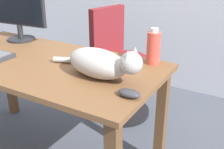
{
  "coord_description": "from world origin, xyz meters",
  "views": [
    {
      "loc": [
        1.19,
        -1.16,
        1.33
      ],
      "look_at": [
        0.56,
        -0.09,
        0.79
      ],
      "focal_mm": 44.97,
      "sensor_mm": 36.0,
      "label": 1
    }
  ],
  "objects_px": {
    "office_chair": "(118,70)",
    "cat": "(100,63)",
    "computer_mouse": "(129,93)",
    "water_bottle": "(153,47)",
    "monitor": "(17,10)"
  },
  "relations": [
    {
      "from": "office_chair",
      "to": "computer_mouse",
      "type": "distance_m",
      "value": 1.17
    },
    {
      "from": "office_chair",
      "to": "computer_mouse",
      "type": "height_order",
      "value": "office_chair"
    },
    {
      "from": "computer_mouse",
      "to": "water_bottle",
      "type": "height_order",
      "value": "water_bottle"
    },
    {
      "from": "cat",
      "to": "water_bottle",
      "type": "relative_size",
      "value": 2.86
    },
    {
      "from": "cat",
      "to": "water_bottle",
      "type": "distance_m",
      "value": 0.36
    },
    {
      "from": "monitor",
      "to": "office_chair",
      "type": "bearing_deg",
      "value": 45.45
    },
    {
      "from": "office_chair",
      "to": "monitor",
      "type": "height_order",
      "value": "monitor"
    },
    {
      "from": "monitor",
      "to": "water_bottle",
      "type": "relative_size",
      "value": 2.26
    },
    {
      "from": "cat",
      "to": "computer_mouse",
      "type": "height_order",
      "value": "cat"
    },
    {
      "from": "monitor",
      "to": "computer_mouse",
      "type": "distance_m",
      "value": 1.21
    },
    {
      "from": "office_chair",
      "to": "water_bottle",
      "type": "bearing_deg",
      "value": -44.84
    },
    {
      "from": "office_chair",
      "to": "monitor",
      "type": "xyz_separation_m",
      "value": [
        -0.54,
        -0.54,
        0.56
      ]
    },
    {
      "from": "monitor",
      "to": "cat",
      "type": "xyz_separation_m",
      "value": [
        0.89,
        -0.29,
        -0.15
      ]
    },
    {
      "from": "office_chair",
      "to": "cat",
      "type": "bearing_deg",
      "value": -67.11
    },
    {
      "from": "water_bottle",
      "to": "computer_mouse",
      "type": "bearing_deg",
      "value": -80.84
    }
  ]
}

